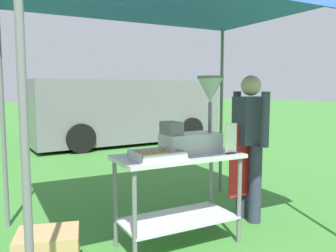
# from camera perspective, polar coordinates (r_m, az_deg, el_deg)

# --- Properties ---
(ground_plane) EXTENTS (70.00, 70.00, 0.00)m
(ground_plane) POSITION_cam_1_polar(r_m,az_deg,el_deg) (7.81, -16.52, -4.98)
(ground_plane) COLOR #3D7F33
(stall_canopy) EXTENTS (2.99, 2.35, 2.33)m
(stall_canopy) POSITION_cam_1_polar(r_m,az_deg,el_deg) (3.34, 0.87, 19.61)
(stall_canopy) COLOR slate
(stall_canopy) RESTS_ON ground
(donut_cart) EXTENTS (1.17, 0.57, 0.86)m
(donut_cart) POSITION_cam_1_polar(r_m,az_deg,el_deg) (3.27, 1.66, -8.83)
(donut_cart) COLOR #B7B7BC
(donut_cart) RESTS_ON ground
(donut_tray) EXTENTS (0.43, 0.33, 0.07)m
(donut_tray) POSITION_cam_1_polar(r_m,az_deg,el_deg) (3.03, -1.81, -4.93)
(donut_tray) COLOR #B7B7BC
(donut_tray) RESTS_ON donut_cart
(donut_fryer) EXTENTS (0.63, 0.28, 0.73)m
(donut_fryer) POSITION_cam_1_polar(r_m,az_deg,el_deg) (3.35, 4.56, 0.37)
(donut_fryer) COLOR #B7B7BC
(donut_fryer) RESTS_ON donut_cart
(menu_sign) EXTENTS (0.13, 0.05, 0.29)m
(menu_sign) POSITION_cam_1_polar(r_m,az_deg,el_deg) (3.28, 10.24, -2.38)
(menu_sign) COLOR black
(menu_sign) RESTS_ON donut_cart
(vendor) EXTENTS (0.45, 0.53, 1.61)m
(vendor) POSITION_cam_1_polar(r_m,az_deg,el_deg) (3.94, 13.16, -2.24)
(vendor) COLOR #2D3347
(vendor) RESTS_ON ground
(van_grey) EXTENTS (5.17, 2.38, 1.69)m
(van_grey) POSITION_cam_1_polar(r_m,az_deg,el_deg) (9.63, -7.01, 2.53)
(van_grey) COLOR slate
(van_grey) RESTS_ON ground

